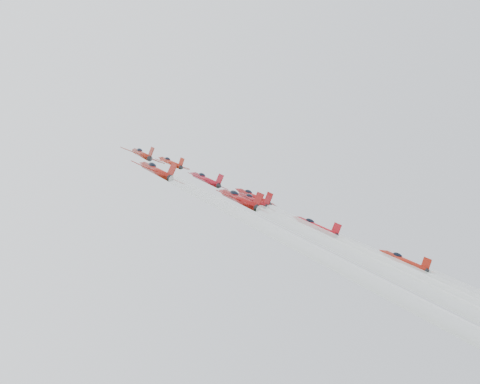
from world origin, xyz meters
TOP-DOWN VIEW (x-y plane):
  - jet_lead at (-2.34, 25.93)m, footprint 9.41×11.58m
  - jet_row2_left at (-16.64, 13.75)m, footprint 9.98×12.29m
  - jet_row2_center at (-3.95, 8.60)m, footprint 9.95×12.25m
  - jet_row2_right at (12.16, 12.44)m, footprint 10.18×12.53m
  - jet_center at (-0.74, -38.68)m, footprint 9.17×80.80m
  - jet_rear_farleft at (-30.21, -51.04)m, footprint 8.68×76.46m

SIDE VIEW (x-z plane):
  - jet_rear_farleft at x=-30.21m, z-range 69.38..126.75m
  - jet_center at x=-0.74m, z-range 76.96..137.58m
  - jet_row2_center at x=-3.95m, z-range 137.91..147.24m
  - jet_row2_right at x=12.16m, z-range 140.67..150.21m
  - jet_row2_left at x=-16.64m, z-range 141.73..151.09m
  - jet_lead at x=-2.34m, z-range 151.07..159.89m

